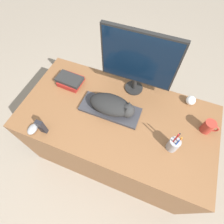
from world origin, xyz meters
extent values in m
plane|color=gray|center=(0.00, 0.00, 0.00)|extent=(12.00, 12.00, 0.00)
cube|color=brown|center=(0.00, 0.39, 0.38)|extent=(1.49, 0.77, 0.76)
cube|color=#2D2D33|center=(-0.06, 0.42, 0.77)|extent=(0.46, 0.18, 0.02)
ellipsoid|color=black|center=(-0.06, 0.42, 0.84)|extent=(0.32, 0.18, 0.11)
sphere|color=#262626|center=(0.07, 0.42, 0.84)|extent=(0.11, 0.11, 0.11)
cone|color=#262626|center=(0.07, 0.39, 0.89)|extent=(0.04, 0.04, 0.04)
cone|color=#262626|center=(0.07, 0.44, 0.89)|extent=(0.04, 0.04, 0.04)
cylinder|color=black|center=(0.04, 0.69, 0.77)|extent=(0.15, 0.15, 0.02)
cylinder|color=black|center=(0.04, 0.69, 0.83)|extent=(0.04, 0.04, 0.10)
cube|color=black|center=(0.04, 0.69, 1.08)|extent=(0.54, 0.03, 0.42)
cube|color=black|center=(0.04, 0.68, 1.08)|extent=(0.51, 0.01, 0.39)
ellipsoid|color=gray|center=(-0.51, 0.05, 0.78)|extent=(0.06, 0.09, 0.04)
cylinder|color=#9E2D23|center=(0.63, 0.51, 0.81)|extent=(0.08, 0.08, 0.11)
torus|color=#9E2D23|center=(0.67, 0.51, 0.81)|extent=(0.07, 0.01, 0.07)
cylinder|color=#939399|center=(0.43, 0.29, 0.81)|extent=(0.07, 0.07, 0.11)
cylinder|color=orange|center=(0.45, 0.30, 0.87)|extent=(0.01, 0.01, 0.13)
cylinder|color=black|center=(0.43, 0.31, 0.88)|extent=(0.01, 0.01, 0.15)
cylinder|color=#B21E1E|center=(0.42, 0.29, 0.89)|extent=(0.01, 0.01, 0.17)
cylinder|color=#1E47B2|center=(0.44, 0.27, 0.87)|extent=(0.01, 0.01, 0.13)
sphere|color=silver|center=(0.49, 0.71, 0.79)|extent=(0.07, 0.07, 0.07)
cube|color=black|center=(-0.44, 0.08, 0.83)|extent=(0.05, 0.03, 0.13)
cube|color=black|center=(-0.44, 0.06, 0.81)|extent=(0.04, 0.00, 0.06)
cube|color=maroon|center=(-0.47, 0.55, 0.78)|extent=(0.18, 0.17, 0.04)
cube|color=black|center=(-0.47, 0.54, 0.82)|extent=(0.22, 0.14, 0.03)
camera|label=1|loc=(0.21, -0.24, 1.90)|focal=28.00mm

